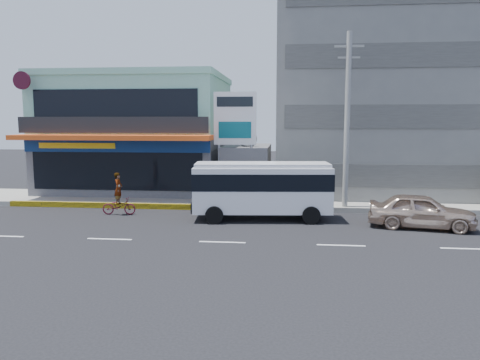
% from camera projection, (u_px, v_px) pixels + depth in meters
% --- Properties ---
extents(ground, '(120.00, 120.00, 0.00)m').
position_uv_depth(ground, '(222.00, 242.00, 20.00)').
color(ground, black).
rests_on(ground, ground).
extents(sidewalk, '(70.00, 5.00, 0.30)m').
position_uv_depth(sidewalk, '(324.00, 202.00, 28.84)').
color(sidewalk, gray).
rests_on(sidewalk, ground).
extents(shop_building, '(12.40, 11.70, 8.00)m').
position_uv_depth(shop_building, '(140.00, 137.00, 34.07)').
color(shop_building, '#46464B').
rests_on(shop_building, ground).
extents(concrete_building, '(16.00, 12.00, 14.00)m').
position_uv_depth(concrete_building, '(392.00, 94.00, 32.88)').
color(concrete_building, gray).
rests_on(concrete_building, ground).
extents(gap_structure, '(3.00, 6.00, 3.50)m').
position_uv_depth(gap_structure, '(247.00, 171.00, 31.62)').
color(gap_structure, '#46464B').
rests_on(gap_structure, ground).
extents(satellite_dish, '(1.50, 1.50, 0.15)m').
position_uv_depth(satellite_dish, '(246.00, 145.00, 30.40)').
color(satellite_dish, slate).
rests_on(satellite_dish, gap_structure).
extents(billboard, '(2.60, 0.18, 6.90)m').
position_uv_depth(billboard, '(235.00, 125.00, 28.50)').
color(billboard, gray).
rests_on(billboard, ground).
extents(utility_pole_near, '(1.60, 0.30, 10.00)m').
position_uv_depth(utility_pole_near, '(347.00, 121.00, 26.03)').
color(utility_pole_near, '#999993').
rests_on(utility_pole_near, ground).
extents(minibus, '(7.33, 3.03, 2.99)m').
position_uv_depth(minibus, '(262.00, 186.00, 24.37)').
color(minibus, white).
rests_on(minibus, ground).
extents(sedan, '(5.24, 2.89, 1.69)m').
position_uv_depth(sedan, '(421.00, 211.00, 22.56)').
color(sedan, beige).
rests_on(sedan, ground).
extents(motorcycle_rider, '(1.87, 0.78, 2.34)m').
position_uv_depth(motorcycle_rider, '(119.00, 201.00, 25.77)').
color(motorcycle_rider, '#4C0A19').
rests_on(motorcycle_rider, ground).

